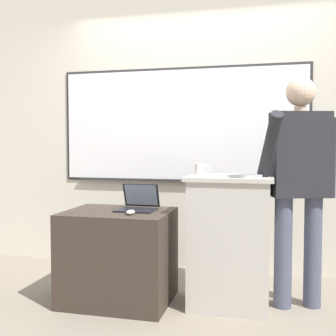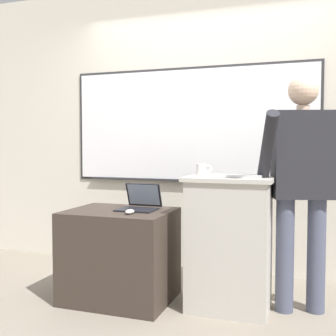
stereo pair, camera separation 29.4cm
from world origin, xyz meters
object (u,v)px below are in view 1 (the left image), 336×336
side_desk (119,256)px  coffee_mug (200,169)px  lectern_podium (229,242)px  person_presenter (299,175)px  computer_mouse_by_laptop (131,212)px  laptop (139,202)px  wireless_keyboard (231,176)px

side_desk → coffee_mug: size_ratio=6.53×
lectern_podium → coffee_mug: size_ratio=7.95×
lectern_podium → person_presenter: person_presenter is taller
side_desk → computer_mouse_by_laptop: 0.42m
lectern_podium → laptop: 0.76m
coffee_mug → laptop: bearing=-166.3°
lectern_podium → person_presenter: size_ratio=0.57×
side_desk → lectern_podium: bearing=5.0°
laptop → coffee_mug: size_ratio=2.43×
laptop → coffee_mug: (0.47, 0.11, 0.26)m
wireless_keyboard → computer_mouse_by_laptop: (-0.71, -0.16, -0.27)m
person_presenter → coffee_mug: person_presenter is taller
coffee_mug → person_presenter: bearing=-1.2°
person_presenter → side_desk: bearing=172.1°
lectern_podium → laptop: (-0.71, 0.03, 0.27)m
lectern_podium → computer_mouse_by_laptop: (-0.70, -0.21, 0.23)m
lectern_podium → coffee_mug: 0.60m
side_desk → computer_mouse_by_laptop: size_ratio=8.05×
lectern_podium → side_desk: bearing=-175.0°
coffee_mug → wireless_keyboard: bearing=-37.9°
side_desk → coffee_mug: (0.60, 0.22, 0.67)m
side_desk → computer_mouse_by_laptop: computer_mouse_by_laptop is taller
laptop → computer_mouse_by_laptop: size_ratio=3.00×
side_desk → laptop: (0.13, 0.10, 0.41)m
lectern_podium → coffee_mug: bearing=149.2°
wireless_keyboard → computer_mouse_by_laptop: bearing=-167.5°
computer_mouse_by_laptop → wireless_keyboard: bearing=12.5°
wireless_keyboard → computer_mouse_by_laptop: 0.77m
computer_mouse_by_laptop → coffee_mug: coffee_mug is taller
laptop → wireless_keyboard: 0.76m
lectern_podium → laptop: bearing=177.6°
computer_mouse_by_laptop → coffee_mug: bearing=38.1°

